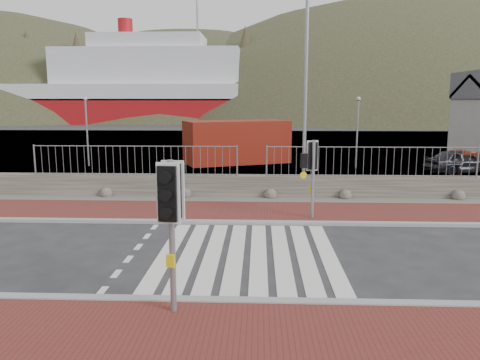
{
  "coord_description": "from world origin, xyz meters",
  "views": [
    {
      "loc": [
        0.3,
        -11.68,
        4.01
      ],
      "look_at": [
        -0.31,
        3.0,
        1.45
      ],
      "focal_mm": 35.0,
      "sensor_mm": 36.0,
      "label": 1
    }
  ],
  "objects_px": {
    "car_a": "(460,161)",
    "streetlight": "(309,75)",
    "traffic_signal_near": "(171,205)",
    "ferry": "(112,91)",
    "traffic_signal_far": "(312,163)",
    "shipping_container": "(237,142)",
    "car_b": "(470,162)"
  },
  "relations": [
    {
      "from": "traffic_signal_near",
      "to": "shipping_container",
      "type": "distance_m",
      "value": 21.19
    },
    {
      "from": "traffic_signal_far",
      "to": "shipping_container",
      "type": "xyz_separation_m",
      "value": [
        -3.17,
        14.04,
        -0.61
      ]
    },
    {
      "from": "ferry",
      "to": "shipping_container",
      "type": "height_order",
      "value": "ferry"
    },
    {
      "from": "ferry",
      "to": "traffic_signal_near",
      "type": "bearing_deg",
      "value": -71.88
    },
    {
      "from": "shipping_container",
      "to": "car_a",
      "type": "relative_size",
      "value": 1.66
    },
    {
      "from": "car_b",
      "to": "traffic_signal_near",
      "type": "bearing_deg",
      "value": 129.07
    },
    {
      "from": "traffic_signal_far",
      "to": "car_b",
      "type": "distance_m",
      "value": 14.47
    },
    {
      "from": "shipping_container",
      "to": "ferry",
      "type": "bearing_deg",
      "value": 92.2
    },
    {
      "from": "streetlight",
      "to": "ferry",
      "type": "bearing_deg",
      "value": 107.44
    },
    {
      "from": "streetlight",
      "to": "car_b",
      "type": "xyz_separation_m",
      "value": [
        9.49,
        6.11,
        -4.37
      ]
    },
    {
      "from": "ferry",
      "to": "traffic_signal_far",
      "type": "relative_size",
      "value": 18.67
    },
    {
      "from": "traffic_signal_far",
      "to": "car_b",
      "type": "relative_size",
      "value": 0.73
    },
    {
      "from": "traffic_signal_near",
      "to": "streetlight",
      "type": "height_order",
      "value": "streetlight"
    },
    {
      "from": "streetlight",
      "to": "car_a",
      "type": "xyz_separation_m",
      "value": [
        8.89,
        5.85,
        -4.32
      ]
    },
    {
      "from": "streetlight",
      "to": "car_a",
      "type": "relative_size",
      "value": 2.3
    },
    {
      "from": "traffic_signal_near",
      "to": "car_b",
      "type": "height_order",
      "value": "traffic_signal_near"
    },
    {
      "from": "car_a",
      "to": "traffic_signal_near",
      "type": "bearing_deg",
      "value": 129.74
    },
    {
      "from": "shipping_container",
      "to": "car_b",
      "type": "relative_size",
      "value": 1.73
    },
    {
      "from": "ferry",
      "to": "traffic_signal_far",
      "type": "bearing_deg",
      "value": -67.44
    },
    {
      "from": "traffic_signal_far",
      "to": "streetlight",
      "type": "distance_m",
      "value": 5.41
    },
    {
      "from": "streetlight",
      "to": "car_b",
      "type": "bearing_deg",
      "value": 25.89
    },
    {
      "from": "ferry",
      "to": "shipping_container",
      "type": "distance_m",
      "value": 55.6
    },
    {
      "from": "traffic_signal_near",
      "to": "car_a",
      "type": "bearing_deg",
      "value": 60.68
    },
    {
      "from": "car_a",
      "to": "shipping_container",
      "type": "bearing_deg",
      "value": 58.65
    },
    {
      "from": "traffic_signal_near",
      "to": "shipping_container",
      "type": "bearing_deg",
      "value": 95.88
    },
    {
      "from": "ferry",
      "to": "streetlight",
      "type": "relative_size",
      "value": 5.66
    },
    {
      "from": "traffic_signal_far",
      "to": "ferry",
      "type": "bearing_deg",
      "value": -81.14
    },
    {
      "from": "traffic_signal_near",
      "to": "car_b",
      "type": "bearing_deg",
      "value": 59.8
    },
    {
      "from": "car_a",
      "to": "traffic_signal_far",
      "type": "bearing_deg",
      "value": 123.73
    },
    {
      "from": "car_a",
      "to": "streetlight",
      "type": "bearing_deg",
      "value": 108.73
    },
    {
      "from": "car_b",
      "to": "shipping_container",
      "type": "bearing_deg",
      "value": 60.65
    },
    {
      "from": "streetlight",
      "to": "shipping_container",
      "type": "xyz_separation_m",
      "value": [
        -3.46,
        9.57,
        -3.64
      ]
    }
  ]
}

